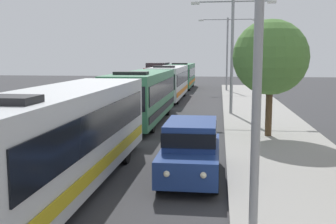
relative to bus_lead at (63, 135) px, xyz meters
name	(u,v)px	position (x,y,z in m)	size (l,w,h in m)	color
bus_lead	(63,135)	(0.00, 0.00, 0.00)	(2.58, 11.99, 3.21)	silver
bus_second_in_line	(143,95)	(0.00, 12.92, 0.00)	(2.58, 11.22, 3.21)	#33724C
bus_middle	(169,81)	(0.00, 25.95, 0.00)	(2.58, 11.59, 3.21)	silver
bus_fourth_in_line	(182,75)	(0.00, 39.07, 0.00)	(2.58, 10.86, 3.21)	#33724C
white_suv	(191,147)	(3.70, 1.74, -0.66)	(1.86, 4.66, 1.90)	navy
box_truck_oncoming	(157,74)	(-3.30, 40.26, 0.01)	(2.35, 7.03, 3.15)	maroon
streetlamp_mid	(232,43)	(5.40, 16.44, 3.15)	(5.53, 0.28, 7.62)	gray
streetlamp_far	(227,46)	(5.40, 35.42, 3.47)	(6.48, 0.28, 8.09)	gray
roadside_tree	(271,57)	(7.00, 8.69, 2.26)	(3.60, 3.60, 5.62)	#4C3823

